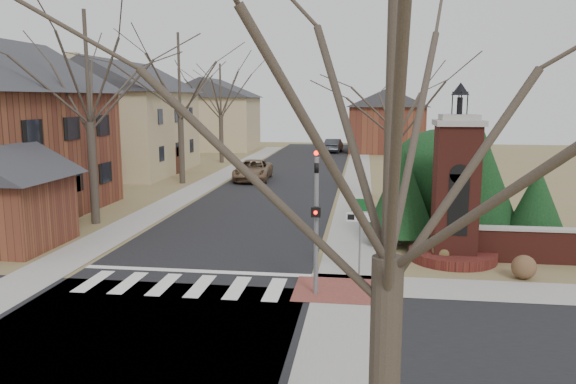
% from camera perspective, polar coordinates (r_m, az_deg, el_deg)
% --- Properties ---
extents(ground, '(120.00, 120.00, 0.00)m').
position_cam_1_polar(ground, '(17.77, -11.52, -10.14)').
color(ground, olive).
rests_on(ground, ground).
extents(main_street, '(8.00, 70.00, 0.01)m').
position_cam_1_polar(main_street, '(38.65, -0.77, 0.70)').
color(main_street, black).
rests_on(main_street, ground).
extents(cross_street, '(120.00, 8.00, 0.01)m').
position_cam_1_polar(cross_street, '(15.17, -15.35, -13.78)').
color(cross_street, black).
rests_on(cross_street, ground).
extents(crosswalk_zone, '(8.00, 2.20, 0.02)m').
position_cam_1_polar(crosswalk_zone, '(18.48, -10.70, -9.30)').
color(crosswalk_zone, silver).
rests_on(crosswalk_zone, ground).
extents(stop_bar, '(8.00, 0.35, 0.02)m').
position_cam_1_polar(stop_bar, '(19.84, -9.32, -7.95)').
color(stop_bar, silver).
rests_on(stop_bar, ground).
extents(sidewalk_right_main, '(2.00, 60.00, 0.02)m').
position_cam_1_polar(sidewalk_right_main, '(38.23, 6.97, 0.55)').
color(sidewalk_right_main, gray).
rests_on(sidewalk_right_main, ground).
extents(sidewalk_left, '(2.00, 60.00, 0.02)m').
position_cam_1_polar(sidewalk_left, '(39.74, -8.20, 0.86)').
color(sidewalk_left, gray).
rests_on(sidewalk_left, ground).
extents(curb_apron, '(2.40, 2.40, 0.02)m').
position_cam_1_polar(curb_apron, '(17.80, 4.57, -9.90)').
color(curb_apron, brown).
rests_on(curb_apron, ground).
extents(traffic_signal_pole, '(0.28, 0.41, 4.50)m').
position_cam_1_polar(traffic_signal_pole, '(16.73, 2.89, -1.98)').
color(traffic_signal_pole, slate).
rests_on(traffic_signal_pole, ground).
extents(sign_post, '(0.90, 0.07, 2.75)m').
position_cam_1_polar(sign_post, '(18.19, 7.32, -3.17)').
color(sign_post, slate).
rests_on(sign_post, ground).
extents(brick_gate_monument, '(3.20, 3.20, 6.47)m').
position_cam_1_polar(brick_gate_monument, '(21.35, 16.60, -1.01)').
color(brick_gate_monument, '#58221A').
rests_on(brick_gate_monument, ground).
extents(house_stucco_left, '(9.80, 12.80, 9.28)m').
position_cam_1_polar(house_stucco_left, '(46.89, -16.52, 7.50)').
color(house_stucco_left, tan).
rests_on(house_stucco_left, ground).
extents(garage_left, '(4.80, 4.80, 4.29)m').
position_cam_1_polar(garage_left, '(25.01, -26.93, 0.01)').
color(garage_left, brown).
rests_on(garage_left, ground).
extents(house_distant_left, '(10.80, 8.80, 8.53)m').
position_cam_1_polar(house_distant_left, '(66.19, -7.80, 7.97)').
color(house_distant_left, tan).
rests_on(house_distant_left, ground).
extents(house_distant_right, '(8.80, 8.80, 7.30)m').
position_cam_1_polar(house_distant_right, '(63.84, 9.93, 7.33)').
color(house_distant_right, brown).
rests_on(house_distant_right, ground).
extents(evergreen_near, '(2.80, 2.80, 4.10)m').
position_cam_1_polar(evergreen_near, '(23.10, 11.45, 0.31)').
color(evergreen_near, '#473D33').
rests_on(evergreen_near, ground).
extents(evergreen_mid, '(3.40, 3.40, 4.70)m').
position_cam_1_polar(evergreen_mid, '(24.67, 18.97, 1.26)').
color(evergreen_mid, '#473D33').
rests_on(evergreen_mid, ground).
extents(evergreen_far, '(2.40, 2.40, 3.30)m').
position_cam_1_polar(evergreen_far, '(24.29, 23.96, -0.84)').
color(evergreen_far, '#473D33').
rests_on(evergreen_far, ground).
extents(evergreen_mass, '(4.80, 4.80, 4.80)m').
position_cam_1_polar(evergreen_mass, '(25.72, 15.12, 1.32)').
color(evergreen_mass, black).
rests_on(evergreen_mass, ground).
extents(bare_tree_0, '(8.05, 8.05, 11.15)m').
position_cam_1_polar(bare_tree_0, '(27.88, -19.79, 12.62)').
color(bare_tree_0, '#473D33').
rests_on(bare_tree_0, ground).
extents(bare_tree_1, '(8.40, 8.40, 11.64)m').
position_cam_1_polar(bare_tree_1, '(39.89, -11.03, 12.37)').
color(bare_tree_1, '#473D33').
rests_on(bare_tree_1, ground).
extents(bare_tree_2, '(7.35, 7.35, 10.19)m').
position_cam_1_polar(bare_tree_2, '(52.46, -6.89, 10.65)').
color(bare_tree_2, '#473D33').
rests_on(bare_tree_2, ground).
extents(bare_tree_3, '(7.00, 7.00, 9.70)m').
position_cam_1_polar(bare_tree_3, '(31.83, 11.25, 10.72)').
color(bare_tree_3, '#473D33').
rests_on(bare_tree_3, ground).
extents(bare_tree_4, '(6.65, 6.65, 9.21)m').
position_cam_1_polar(bare_tree_4, '(6.79, 10.74, 13.05)').
color(bare_tree_4, '#473D33').
rests_on(bare_tree_4, ground).
extents(pickup_truck, '(2.75, 5.43, 1.47)m').
position_cam_1_polar(pickup_truck, '(40.97, -3.58, 2.22)').
color(pickup_truck, brown).
rests_on(pickup_truck, ground).
extents(distant_car, '(1.97, 4.65, 1.49)m').
position_cam_1_polar(distant_car, '(62.61, 4.66, 4.74)').
color(distant_car, '#36383E').
rests_on(distant_car, ground).
extents(dry_shrub_left, '(0.79, 0.79, 0.79)m').
position_cam_1_polar(dry_shrub_left, '(21.30, 15.46, -5.86)').
color(dry_shrub_left, brown).
rests_on(dry_shrub_left, ground).
extents(dry_shrub_right, '(0.80, 0.80, 0.80)m').
position_cam_1_polar(dry_shrub_right, '(20.27, 22.85, -7.05)').
color(dry_shrub_right, brown).
rests_on(dry_shrub_right, ground).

